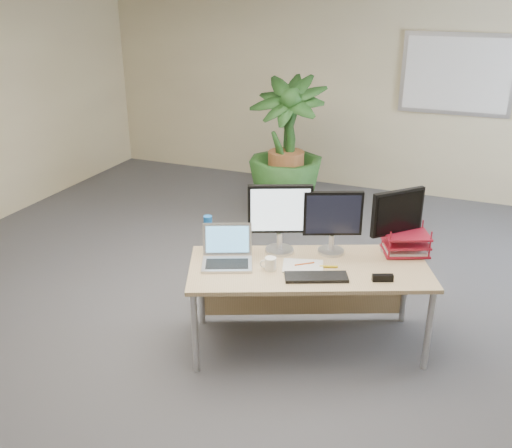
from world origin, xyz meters
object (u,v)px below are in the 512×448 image
at_px(desk, 307,277).
at_px(monitor_right, 333,218).
at_px(floor_plant, 286,159).
at_px(monitor_left, 280,214).
at_px(laptop, 227,254).

relative_size(desk, monitor_right, 3.84).
bearing_deg(floor_plant, desk, -66.71).
height_order(floor_plant, monitor_right, floor_plant).
relative_size(monitor_left, laptop, 1.17).
height_order(desk, floor_plant, floor_plant).
bearing_deg(monitor_right, desk, -120.77).
distance_m(desk, floor_plant, 2.34).
xyz_separation_m(monitor_left, monitor_right, (0.37, 0.13, -0.02)).
xyz_separation_m(monitor_right, laptop, (-0.66, -0.44, -0.22)).
xyz_separation_m(desk, floor_plant, (-0.92, 2.14, 0.23)).
relative_size(desk, monitor_left, 3.52).
bearing_deg(laptop, monitor_left, 46.38).
relative_size(floor_plant, laptop, 3.31).
bearing_deg(monitor_right, floor_plant, 118.19).
distance_m(floor_plant, monitor_right, 2.21).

